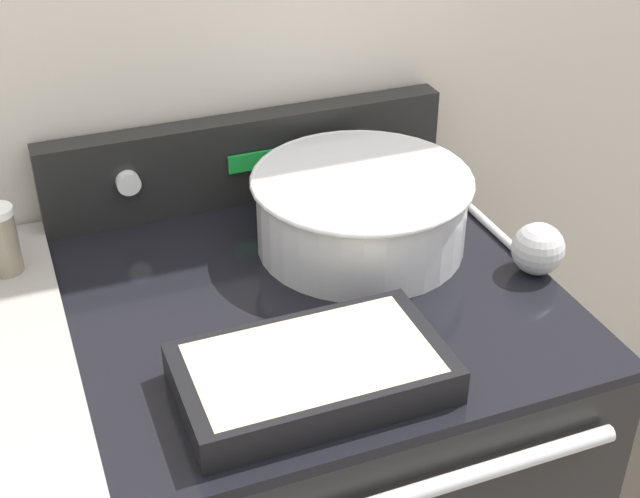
{
  "coord_description": "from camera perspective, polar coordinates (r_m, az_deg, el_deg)",
  "views": [
    {
      "loc": [
        -0.4,
        -0.71,
        1.72
      ],
      "look_at": [
        0.02,
        0.36,
        0.99
      ],
      "focal_mm": 50.0,
      "sensor_mm": 36.0,
      "label": 1
    }
  ],
  "objects": [
    {
      "name": "casserole_dish",
      "position": [
        1.17,
        -0.51,
        -7.84
      ],
      "size": [
        0.35,
        0.2,
        0.05
      ],
      "color": "black",
      "rests_on": "stove_range"
    },
    {
      "name": "spice_jar_white_cap",
      "position": [
        1.45,
        -19.71,
        0.56
      ],
      "size": [
        0.05,
        0.05,
        0.11
      ],
      "color": "gray",
      "rests_on": "side_counter"
    },
    {
      "name": "mixing_bowl",
      "position": [
        1.45,
        2.65,
        2.74
      ],
      "size": [
        0.36,
        0.36,
        0.13
      ],
      "color": "silver",
      "rests_on": "stove_range"
    },
    {
      "name": "kitchen_wall",
      "position": [
        1.56,
        -5.71,
        14.53
      ],
      "size": [
        8.0,
        0.05,
        2.5
      ],
      "color": "beige",
      "rests_on": "ground_plane"
    },
    {
      "name": "ladle",
      "position": [
        1.44,
        13.57,
        0.1
      ],
      "size": [
        0.08,
        0.29,
        0.08
      ],
      "color": "#B7B7B7",
      "rests_on": "stove_range"
    },
    {
      "name": "control_panel",
      "position": [
        1.6,
        -4.64,
        5.84
      ],
      "size": [
        0.73,
        0.07,
        0.16
      ],
      "color": "black",
      "rests_on": "stove_range"
    }
  ]
}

